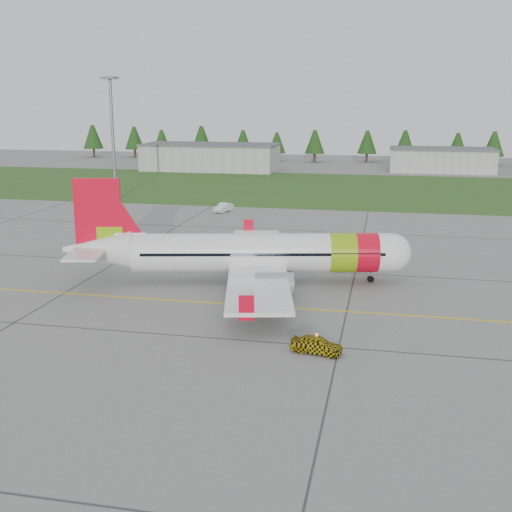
# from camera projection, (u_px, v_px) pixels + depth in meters

# --- Properties ---
(ground) EXTENTS (320.00, 320.00, 0.00)m
(ground) POSITION_uv_depth(u_px,v_px,m) (201.00, 337.00, 46.51)
(ground) COLOR gray
(ground) RESTS_ON ground
(aircraft) EXTENTS (32.17, 30.15, 9.85)m
(aircraft) POSITION_uv_depth(u_px,v_px,m) (254.00, 253.00, 59.80)
(aircraft) COLOR white
(aircraft) RESTS_ON ground
(follow_me_car) EXTENTS (1.45, 1.63, 3.56)m
(follow_me_car) POSITION_uv_depth(u_px,v_px,m) (317.00, 328.00, 43.23)
(follow_me_car) COLOR #DDBF0C
(follow_me_car) RESTS_ON ground
(service_van) EXTENTS (1.74, 1.68, 4.09)m
(service_van) POSITION_uv_depth(u_px,v_px,m) (223.00, 199.00, 98.09)
(service_van) COLOR silver
(service_van) RESTS_ON ground
(grass_strip) EXTENTS (320.00, 50.00, 0.03)m
(grass_strip) POSITION_uv_depth(u_px,v_px,m) (321.00, 188.00, 124.50)
(grass_strip) COLOR #30561E
(grass_strip) RESTS_ON ground
(taxi_guideline) EXTENTS (120.00, 0.25, 0.02)m
(taxi_guideline) POSITION_uv_depth(u_px,v_px,m) (228.00, 304.00, 54.12)
(taxi_guideline) COLOR gold
(taxi_guideline) RESTS_ON ground
(hangar_west) EXTENTS (32.00, 14.00, 6.00)m
(hangar_west) POSITION_uv_depth(u_px,v_px,m) (211.00, 158.00, 156.35)
(hangar_west) COLOR #A8A8A3
(hangar_west) RESTS_ON ground
(hangar_east) EXTENTS (24.00, 12.00, 5.20)m
(hangar_east) POSITION_uv_depth(u_px,v_px,m) (442.00, 161.00, 153.20)
(hangar_east) COLOR #A8A8A3
(hangar_east) RESTS_ON ground
(floodlight_mast) EXTENTS (0.50, 0.50, 20.00)m
(floodlight_mast) POSITION_uv_depth(u_px,v_px,m) (113.00, 142.00, 105.62)
(floodlight_mast) COLOR slate
(floodlight_mast) RESTS_ON ground
(treeline) EXTENTS (160.00, 8.00, 10.00)m
(treeline) POSITION_uv_depth(u_px,v_px,m) (343.00, 144.00, 176.59)
(treeline) COLOR #1C3F14
(treeline) RESTS_ON ground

